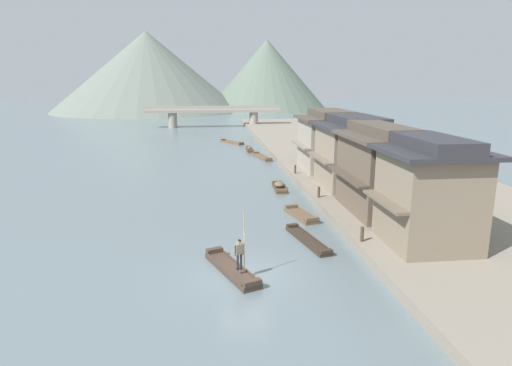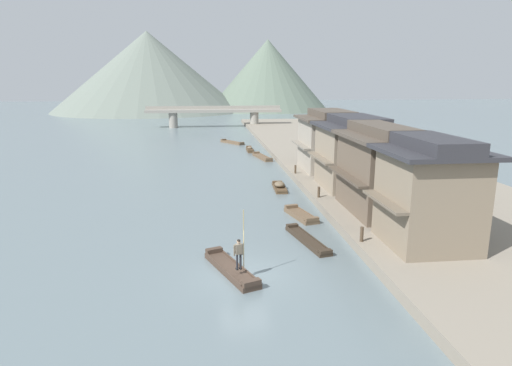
# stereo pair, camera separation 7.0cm
# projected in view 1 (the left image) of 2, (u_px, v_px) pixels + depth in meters

# --- Properties ---
(ground_plane) EXTENTS (400.00, 400.00, 0.00)m
(ground_plane) POSITION_uv_depth(u_px,v_px,m) (245.00, 275.00, 22.55)
(ground_plane) COLOR slate
(riverbank_right) EXTENTS (18.00, 110.00, 0.62)m
(riverbank_right) POSITION_uv_depth(u_px,v_px,m) (352.00, 160.00, 53.25)
(riverbank_right) COLOR gray
(riverbank_right) RESTS_ON ground
(boat_foreground_poled) EXTENTS (2.73, 4.95, 0.52)m
(boat_foreground_poled) POSITION_uv_depth(u_px,v_px,m) (232.00, 269.00, 22.89)
(boat_foreground_poled) COLOR #423328
(boat_foreground_poled) RESTS_ON ground
(boatman_person) EXTENTS (0.54, 0.34, 3.04)m
(boatman_person) POSITION_uv_depth(u_px,v_px,m) (240.00, 250.00, 21.79)
(boatman_person) COLOR black
(boatman_person) RESTS_ON boat_foreground_poled
(boat_moored_nearest) EXTENTS (3.58, 4.82, 0.46)m
(boat_moored_nearest) POSITION_uv_depth(u_px,v_px,m) (232.00, 142.00, 69.53)
(boat_moored_nearest) COLOR brown
(boat_moored_nearest) RESTS_ON ground
(boat_moored_second) EXTENTS (1.94, 3.87, 0.49)m
(boat_moored_second) POSITION_uv_depth(u_px,v_px,m) (301.00, 215.00, 32.06)
(boat_moored_second) COLOR brown
(boat_moored_second) RESTS_ON ground
(boat_moored_third) EXTENTS (0.82, 3.55, 0.68)m
(boat_moored_third) POSITION_uv_depth(u_px,v_px,m) (249.00, 149.00, 61.86)
(boat_moored_third) COLOR brown
(boat_moored_third) RESTS_ON ground
(boat_moored_far) EXTENTS (1.19, 3.94, 0.69)m
(boat_moored_far) POSITION_uv_depth(u_px,v_px,m) (279.00, 186.00, 40.39)
(boat_moored_far) COLOR brown
(boat_moored_far) RESTS_ON ground
(boat_midriver_drifting) EXTENTS (2.01, 5.52, 0.48)m
(boat_midriver_drifting) POSITION_uv_depth(u_px,v_px,m) (262.00, 157.00, 56.23)
(boat_midriver_drifting) COLOR brown
(boat_midriver_drifting) RESTS_ON ground
(boat_midriver_upstream) EXTENTS (1.88, 5.20, 0.39)m
(boat_midriver_upstream) POSITION_uv_depth(u_px,v_px,m) (308.00, 240.00, 27.20)
(boat_midriver_upstream) COLOR #33281E
(boat_midriver_upstream) RESTS_ON ground
(house_waterfront_nearest) EXTENTS (5.58, 5.75, 6.14)m
(house_waterfront_nearest) POSITION_uv_depth(u_px,v_px,m) (429.00, 193.00, 24.46)
(house_waterfront_nearest) COLOR #7F705B
(house_waterfront_nearest) RESTS_ON riverbank_right
(house_waterfront_second) EXTENTS (5.24, 7.85, 6.14)m
(house_waterfront_second) POSITION_uv_depth(u_px,v_px,m) (380.00, 170.00, 30.90)
(house_waterfront_second) COLOR brown
(house_waterfront_second) RESTS_ON riverbank_right
(house_waterfront_tall) EXTENTS (6.80, 7.12, 6.14)m
(house_waterfront_tall) POSITION_uv_depth(u_px,v_px,m) (355.00, 153.00, 38.12)
(house_waterfront_tall) COLOR gray
(house_waterfront_tall) RESTS_ON riverbank_right
(house_waterfront_narrow) EXTENTS (6.66, 7.17, 6.14)m
(house_waterfront_narrow) POSITION_uv_depth(u_px,v_px,m) (330.00, 141.00, 45.58)
(house_waterfront_narrow) COLOR gray
(house_waterfront_narrow) RESTS_ON riverbank_right
(mooring_post_dock_near) EXTENTS (0.20, 0.20, 0.87)m
(mooring_post_dock_near) POSITION_uv_depth(u_px,v_px,m) (362.00, 234.00, 25.50)
(mooring_post_dock_near) COLOR #473828
(mooring_post_dock_near) RESTS_ON riverbank_right
(mooring_post_dock_mid) EXTENTS (0.20, 0.20, 0.86)m
(mooring_post_dock_mid) POSITION_uv_depth(u_px,v_px,m) (319.00, 192.00, 35.11)
(mooring_post_dock_mid) COLOR #473828
(mooring_post_dock_mid) RESTS_ON riverbank_right
(mooring_post_dock_far) EXTENTS (0.20, 0.20, 0.83)m
(mooring_post_dock_far) POSITION_uv_depth(u_px,v_px,m) (295.00, 169.00, 44.16)
(mooring_post_dock_far) COLOR #473828
(mooring_post_dock_far) RESTS_ON riverbank_right
(stone_bridge) EXTENTS (28.36, 2.40, 4.41)m
(stone_bridge) POSITION_uv_depth(u_px,v_px,m) (213.00, 113.00, 92.87)
(stone_bridge) COLOR gray
(stone_bridge) RESTS_ON ground
(hill_far_west) EXTENTS (45.91, 45.91, 12.08)m
(hill_far_west) POSITION_uv_depth(u_px,v_px,m) (259.00, 91.00, 149.94)
(hill_far_west) COLOR #5B6B5B
(hill_far_west) RESTS_ON ground
(hill_far_centre) EXTENTS (39.96, 39.96, 22.64)m
(hill_far_centre) POSITION_uv_depth(u_px,v_px,m) (267.00, 75.00, 145.56)
(hill_far_centre) COLOR #5B6B5B
(hill_far_centre) RESTS_ON ground
(hill_far_east) EXTENTS (59.84, 59.84, 24.58)m
(hill_far_east) POSITION_uv_depth(u_px,v_px,m) (148.00, 72.00, 139.25)
(hill_far_east) COLOR slate
(hill_far_east) RESTS_ON ground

